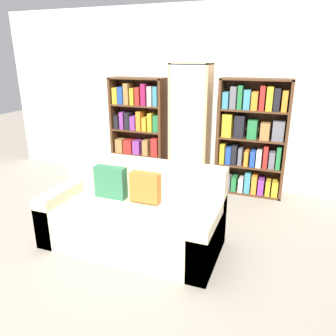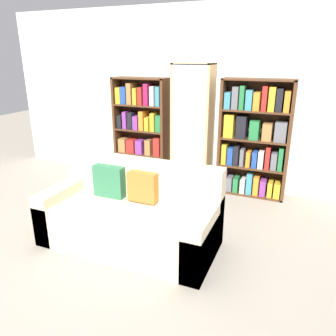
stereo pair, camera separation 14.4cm
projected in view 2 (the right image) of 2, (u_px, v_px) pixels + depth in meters
name	position (u px, v px, depth m)	size (l,w,h in m)	color
ground_plane	(101.00, 261.00, 3.33)	(16.00, 16.00, 0.00)	gray
wall_back	(187.00, 98.00, 5.10)	(6.51, 0.06, 2.70)	silver
couch	(131.00, 216.00, 3.58)	(1.88, 0.86, 0.89)	beige
bookshelf_left	(142.00, 131.00, 5.36)	(0.89, 0.32, 1.65)	#4C2D19
display_cabinet	(192.00, 127.00, 4.98)	(0.58, 0.36, 1.88)	tan
bookshelf_right	(254.00, 140.00, 4.69)	(0.98, 0.32, 1.68)	#4C2D19
wine_bottle	(201.00, 213.00, 4.04)	(0.08, 0.08, 0.34)	#192333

